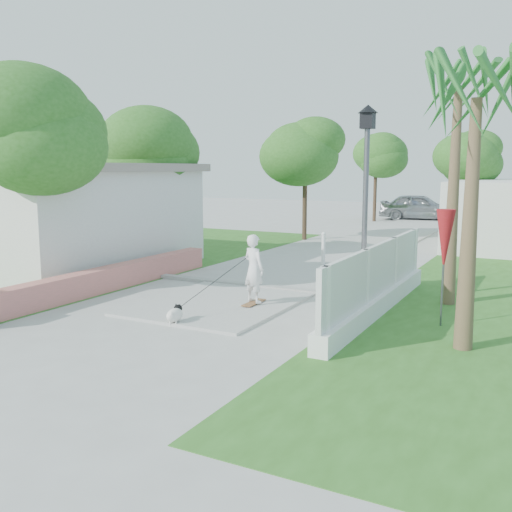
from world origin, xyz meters
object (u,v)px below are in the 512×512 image
Objects in this scene: bollard at (323,248)px; dog at (175,314)px; parked_car at (420,207)px; street_lamp at (365,198)px; patio_umbrella at (445,241)px; skateboarder at (228,278)px.

dog is (-0.09, -7.85, -0.37)m from bollard.
parked_car is (-0.81, 17.96, 0.21)m from bollard.
parked_car is at bearing 98.87° from street_lamp.
patio_umbrella is at bearing -50.09° from bollard.
skateboarder is (-4.32, -0.91, -0.95)m from patio_umbrella.
dog is 0.12× the size of parked_car.
skateboarder is 1.58m from dog.
bollard is at bearing 73.31° from dog.
skateboarder is (-2.42, -1.91, -1.69)m from street_lamp.
street_lamp is at bearing 34.18° from dog.
bollard is 7.25m from patio_umbrella.
bollard is 0.47× the size of skateboarder.
patio_umbrella is 5.45m from dog.
skateboarder is 0.50× the size of parked_car.
patio_umbrella is 1.00× the size of skateboarder.
parked_car reaches higher than bollard.
parked_car is at bearing 92.57° from bollard.
parked_car is at bearing 102.98° from patio_umbrella.
dog is (-4.69, -2.35, -1.47)m from patio_umbrella.
skateboarder is 4.12× the size of dog.
street_lamp reaches higher than dog.
street_lamp is 3.51m from skateboarder.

